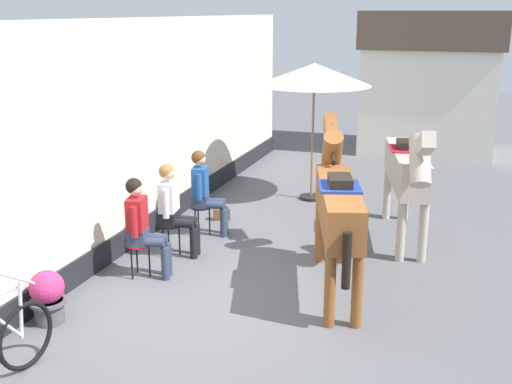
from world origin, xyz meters
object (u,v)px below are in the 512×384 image
seated_visitor_near (142,223)px  seated_visitor_middle (173,205)px  seated_visitor_far (204,188)px  flower_planter_near (48,296)px  saddled_horse_near (337,202)px  cafe_parasol (314,75)px  satchel_bag (222,214)px  saddled_horse_far (407,170)px

seated_visitor_near → seated_visitor_middle: 0.85m
seated_visitor_far → flower_planter_near: seated_visitor_far is taller
seated_visitor_near → flower_planter_near: 1.65m
seated_visitor_far → flower_planter_near: (-0.55, -3.35, -0.44)m
saddled_horse_near → flower_planter_near: size_ratio=4.55×
seated_visitor_middle → cafe_parasol: 4.01m
seated_visitor_near → satchel_bag: (0.12, 2.59, -0.68)m
seated_visitor_middle → flower_planter_near: seated_visitor_middle is taller
seated_visitor_near → satchel_bag: bearing=87.4°
saddled_horse_near → saddled_horse_far: 2.14m
saddled_horse_near → satchel_bag: bearing=139.2°
seated_visitor_middle → cafe_parasol: cafe_parasol is taller
flower_planter_near → saddled_horse_far: bearing=48.2°
saddled_horse_far → seated_visitor_near: bearing=-141.8°
seated_visitor_far → saddled_horse_near: 2.76m
seated_visitor_middle → saddled_horse_near: 2.53m
saddled_horse_near → seated_visitor_far: bearing=151.4°
flower_planter_near → satchel_bag: flower_planter_near is taller
seated_visitor_middle → cafe_parasol: (1.24, 3.46, 1.59)m
saddled_horse_near → flower_planter_near: bearing=-145.4°
seated_visitor_far → seated_visitor_middle: bearing=-94.7°
seated_visitor_far → saddled_horse_far: 3.19m
seated_visitor_middle → seated_visitor_near: bearing=-93.6°
saddled_horse_near → saddled_horse_far: bearing=71.5°
seated_visitor_middle → satchel_bag: bearing=87.9°
seated_visitor_far → saddled_horse_near: size_ratio=0.48×
flower_planter_near → seated_visitor_far: bearing=80.6°
flower_planter_near → satchel_bag: 4.16m
seated_visitor_far → saddled_horse_far: saddled_horse_far is taller
saddled_horse_near → satchel_bag: (-2.42, 2.09, -1.06)m
seated_visitor_far → seated_visitor_near: bearing=-94.2°
flower_planter_near → cafe_parasol: size_ratio=0.25×
seated_visitor_middle → saddled_horse_far: bearing=28.0°
seated_visitor_middle → flower_planter_near: (-0.47, -2.38, -0.44)m
seated_visitor_near → seated_visitor_middle: bearing=86.4°
seated_visitor_near → saddled_horse_near: (2.54, 0.50, 0.38)m
seated_visitor_middle → seated_visitor_far: size_ratio=1.00×
seated_visitor_far → flower_planter_near: bearing=-99.4°
saddled_horse_far → flower_planter_near: bearing=-131.8°
saddled_horse_near → cafe_parasol: size_ratio=1.13×
seated_visitor_near → saddled_horse_far: 4.11m
seated_visitor_middle → saddled_horse_far: size_ratio=0.47×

